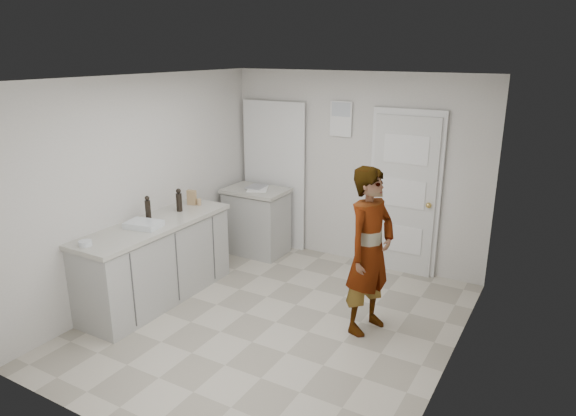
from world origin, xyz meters
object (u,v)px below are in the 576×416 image
Objects in this scene: cake_mix_box at (192,198)px; baking_dish at (144,225)px; spice_jar at (199,202)px; oil_cruet_a at (179,200)px; person at (370,251)px; egg_bowl at (85,243)px; oil_cruet_b at (148,208)px.

cake_mix_box reaches higher than baking_dish.
spice_jar is 0.29× the size of oil_cruet_a.
person is at bearing -4.80° from spice_jar.
person is at bearing 30.78° from egg_bowl.
oil_cruet_a is (-2.35, -0.11, 0.21)m from person.
oil_cruet_a is at bearing -91.57° from cake_mix_box.
baking_dish is (0.01, -0.94, -0.01)m from spice_jar.
person is 9.35× the size of cake_mix_box.
oil_cruet_a is at bearing 88.12° from egg_bowl.
oil_cruet_a is 0.43m from oil_cruet_b.
baking_dish is 3.17× the size of egg_bowl.
egg_bowl is (-0.10, -0.68, -0.00)m from baking_dish.
cake_mix_box is 1.43× the size of egg_bowl.
egg_bowl is (0.00, -1.59, -0.07)m from cake_mix_box.
egg_bowl is at bearing 136.37° from person.
oil_cruet_b reaches higher than spice_jar.
spice_jar is at bearing 80.27° from oil_cruet_b.
cake_mix_box is 0.11m from spice_jar.
egg_bowl is at bearing -87.66° from oil_cruet_b.
oil_cruet_a is 1.32m from egg_bowl.
person is at bearing -14.71° from cake_mix_box.
oil_cruet_a is 0.64m from baking_dish.
cake_mix_box is at bearing 87.18° from oil_cruet_b.
person is 2.36m from oil_cruet_a.
cake_mix_box is 0.92m from baking_dish.
spice_jar is 1.62m from egg_bowl.
spice_jar is 0.94m from baking_dish.
oil_cruet_b is at bearing 122.60° from baking_dish.
baking_dish reaches higher than egg_bowl.
oil_cruet_b is (-0.08, -0.42, 0.00)m from oil_cruet_a.
spice_jar reaches higher than egg_bowl.
oil_cruet_b is 0.70× the size of baking_dish.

